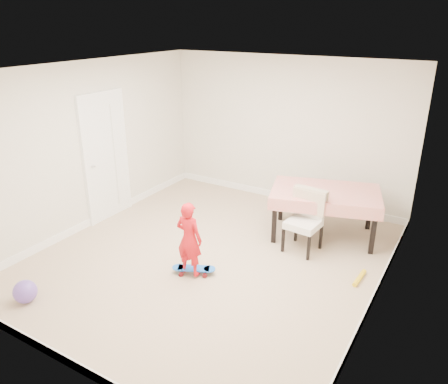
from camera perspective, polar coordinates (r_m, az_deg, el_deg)
The scene contains 17 objects.
ground at distance 6.30m, azimuth -1.73°, elevation -8.45°, with size 5.00×5.00×0.00m, color tan.
ceiling at distance 5.47m, azimuth -2.05°, elevation 15.55°, with size 4.50×5.00×0.04m, color white.
wall_back at distance 7.87m, azimuth 8.01°, elevation 7.85°, with size 4.50×0.04×2.60m, color beige.
wall_front at distance 4.08m, azimuth -21.19°, elevation -7.26°, with size 4.50×0.04×2.60m, color beige.
wall_left at distance 7.16m, azimuth -17.15°, elevation 5.67°, with size 0.04×5.00×2.60m, color beige.
wall_right at distance 4.99m, azimuth 20.22°, elevation -1.70°, with size 0.04×5.00×2.60m, color beige.
door at distance 7.43m, azimuth -15.19°, elevation 4.23°, with size 0.10×0.94×2.11m, color white.
baseboard_back at distance 8.26m, azimuth 7.59°, elevation -0.50°, with size 4.50×0.02×0.12m, color white.
baseboard_front at distance 4.78m, azimuth -19.15°, elevation -20.45°, with size 4.50×0.02×0.12m, color white.
baseboard_left at distance 7.59m, azimuth -16.17°, elevation -3.33°, with size 0.02×5.00×0.12m, color white.
baseboard_right at distance 5.58m, azimuth 18.63°, elevation -13.48°, with size 0.02×5.00×0.12m, color white.
dining_table at distance 6.89m, azimuth 12.90°, elevation -2.72°, with size 1.60×1.01×0.75m, color #B20A09, non-canonical shape.
dining_chair at distance 6.36m, azimuth 10.32°, elevation -3.85°, with size 0.50×0.58×0.92m, color white, non-canonical shape.
skateboard at distance 5.92m, azimuth -3.96°, elevation -10.19°, with size 0.58×0.21×0.09m, color blue, non-canonical shape.
child at distance 5.66m, azimuth -4.56°, elevation -6.44°, with size 0.37×0.24×1.01m, color red.
balloon at distance 5.84m, azimuth -24.54°, elevation -11.75°, with size 0.28×0.28×0.28m, color #6D4DBA.
foam_toy at distance 6.05m, azimuth 17.28°, elevation -10.66°, with size 0.06×0.06×0.40m, color yellow.
Camera 1 is at (2.95, -4.57, 3.19)m, focal length 35.00 mm.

